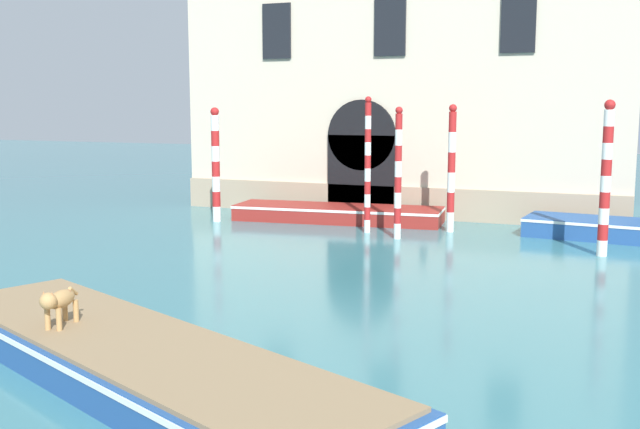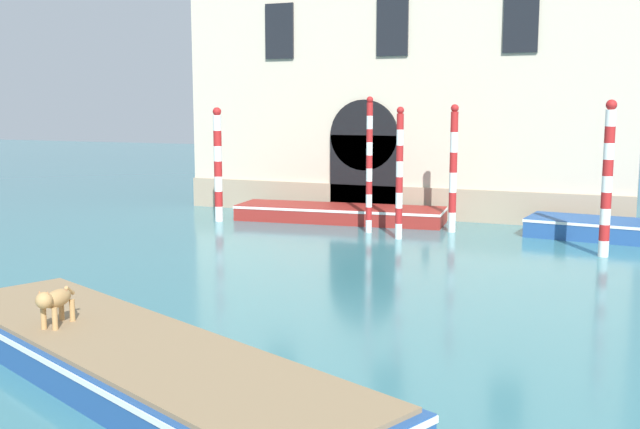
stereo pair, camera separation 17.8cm
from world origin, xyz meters
name	(u,v)px [view 1 (the left image)]	position (x,y,z in m)	size (l,w,h in m)	color
boat_foreground	(137,358)	(3.65, 5.66, 0.29)	(8.98, 5.47, 0.55)	#234C8C
dog_on_deck	(59,301)	(2.22, 5.78, 0.94)	(0.36, 0.89, 0.60)	tan
boat_moored_near_palazzo	(338,213)	(1.25, 19.98, 0.27)	(6.92, 2.48, 0.51)	maroon
mooring_pole_0	(368,165)	(2.82, 18.28, 2.02)	(0.19, 0.19, 4.01)	white
mooring_pole_1	(451,168)	(5.08, 19.33, 1.91)	(0.23, 0.23, 3.79)	white
mooring_pole_2	(216,164)	(-2.41, 18.49, 1.87)	(0.27, 0.27, 3.69)	white
mooring_pole_3	(606,178)	(9.40, 17.17, 1.97)	(0.27, 0.27, 3.90)	white
mooring_pole_4	(398,173)	(3.94, 17.60, 1.88)	(0.21, 0.21, 3.72)	white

